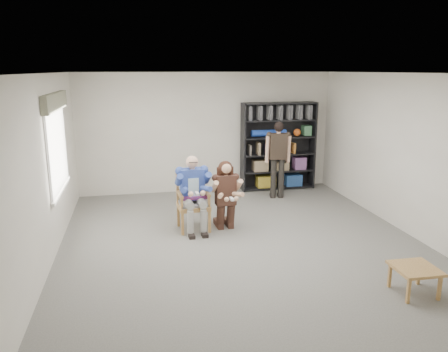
{
  "coord_description": "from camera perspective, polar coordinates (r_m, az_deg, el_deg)",
  "views": [
    {
      "loc": [
        -1.71,
        -6.62,
        2.85
      ],
      "look_at": [
        -0.2,
        0.6,
        1.05
      ],
      "focal_mm": 35.0,
      "sensor_mm": 36.0,
      "label": 1
    }
  ],
  "objects": [
    {
      "name": "window_left",
      "position": [
        7.81,
        -20.84,
        3.83
      ],
      "size": [
        0.16,
        2.0,
        1.75
      ],
      "primitive_type": null,
      "color": "white",
      "rests_on": "room_shell"
    },
    {
      "name": "armchair",
      "position": [
        7.92,
        -4.03,
        -3.35
      ],
      "size": [
        0.64,
        0.62,
        1.06
      ],
      "primitive_type": null,
      "rotation": [
        0.0,
        0.0,
        0.05
      ],
      "color": "#A67539",
      "rests_on": "floor"
    },
    {
      "name": "kneeling_woman",
      "position": [
        7.87,
        0.26,
        -2.66
      ],
      "size": [
        0.57,
        0.87,
        1.26
      ],
      "primitive_type": null,
      "rotation": [
        0.0,
        0.0,
        0.05
      ],
      "color": "#3B201C",
      "rests_on": "floor"
    },
    {
      "name": "side_table",
      "position": [
        6.34,
        23.57,
        -12.37
      ],
      "size": [
        0.55,
        0.55,
        0.37
      ],
      "primitive_type": null,
      "rotation": [
        0.0,
        0.0,
        -0.03
      ],
      "color": "#A67539",
      "rests_on": "floor"
    },
    {
      "name": "room_shell",
      "position": [
        6.99,
        2.61,
        1.72
      ],
      "size": [
        6.0,
        7.0,
        2.8
      ],
      "primitive_type": null,
      "color": "beige",
      "rests_on": "ground"
    },
    {
      "name": "floor",
      "position": [
        7.41,
        2.5,
        -8.93
      ],
      "size": [
        6.0,
        7.0,
        0.01
      ],
      "primitive_type": "cube",
      "color": "#5F5D58",
      "rests_on": "ground"
    },
    {
      "name": "seated_man",
      "position": [
        7.87,
        -4.05,
        -2.25
      ],
      "size": [
        0.64,
        0.86,
        1.38
      ],
      "primitive_type": null,
      "rotation": [
        0.0,
        0.0,
        0.05
      ],
      "color": "#2D5095",
      "rests_on": "floor"
    },
    {
      "name": "bookshelf",
      "position": [
        10.62,
        7.1,
        3.86
      ],
      "size": [
        1.8,
        0.38,
        2.1
      ],
      "primitive_type": null,
      "color": "black",
      "rests_on": "floor"
    },
    {
      "name": "standing_man",
      "position": [
        9.87,
        7.04,
        2.03
      ],
      "size": [
        0.58,
        0.38,
        1.74
      ],
      "primitive_type": null,
      "rotation": [
        0.0,
        0.0,
        -0.15
      ],
      "color": "#2C221A",
      "rests_on": "floor"
    }
  ]
}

